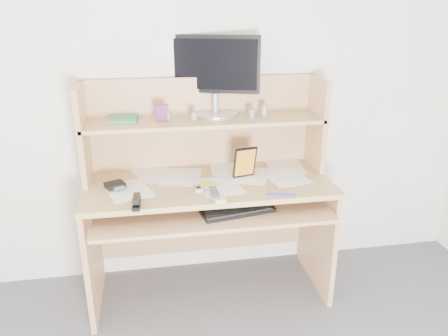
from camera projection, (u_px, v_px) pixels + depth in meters
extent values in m
cube|color=white|center=(200.00, 85.00, 2.62)|extent=(3.60, 0.04, 2.50)
cube|color=tan|center=(209.00, 184.00, 2.51)|extent=(1.40, 0.60, 0.03)
cube|color=tan|center=(93.00, 251.00, 2.53)|extent=(0.03, 0.56, 0.72)
cube|color=tan|center=(317.00, 232.00, 2.75)|extent=(0.03, 0.56, 0.72)
cube|color=tan|center=(204.00, 222.00, 2.91)|extent=(1.34, 0.02, 0.41)
cube|color=tan|center=(212.00, 208.00, 2.43)|extent=(1.28, 0.55, 0.02)
cube|color=tan|center=(202.00, 122.00, 2.67)|extent=(1.40, 0.02, 0.55)
cube|color=tan|center=(83.00, 134.00, 2.43)|extent=(0.03, 0.30, 0.55)
cube|color=tan|center=(316.00, 123.00, 2.65)|extent=(0.03, 0.30, 0.55)
cube|color=tan|center=(205.00, 121.00, 2.53)|extent=(1.38, 0.30, 0.02)
cube|color=silver|center=(209.00, 181.00, 2.50)|extent=(1.32, 0.54, 0.01)
cube|color=black|center=(238.00, 211.00, 2.35)|extent=(0.42, 0.21, 0.02)
cube|color=black|center=(238.00, 208.00, 2.35)|extent=(0.39, 0.20, 0.01)
cube|color=#AAABA6|center=(214.00, 194.00, 2.30)|extent=(0.09, 0.21, 0.02)
cube|color=#B0B0B3|center=(198.00, 188.00, 2.38)|extent=(0.04, 0.08, 0.02)
cube|color=black|center=(136.00, 201.00, 2.19)|extent=(0.04, 0.14, 0.04)
cube|color=black|center=(115.00, 185.00, 2.41)|extent=(0.13, 0.12, 0.03)
cube|color=#FFFB43|center=(209.00, 184.00, 2.45)|extent=(0.10, 0.10, 0.01)
cube|color=#ABABAD|center=(244.00, 167.00, 2.63)|extent=(0.09, 0.04, 0.05)
cube|color=black|center=(245.00, 162.00, 2.52)|extent=(0.13, 0.04, 0.19)
cylinder|color=#1B1AC6|center=(281.00, 194.00, 2.31)|extent=(0.15, 0.05, 0.01)
cube|color=maroon|center=(161.00, 113.00, 2.46)|extent=(0.07, 0.03, 0.10)
cube|color=#2D724B|center=(124.00, 118.00, 2.50)|extent=(0.16, 0.21, 0.02)
cylinder|color=black|center=(194.00, 116.00, 2.48)|extent=(0.05, 0.05, 0.05)
cylinder|color=white|center=(168.00, 116.00, 2.47)|extent=(0.04, 0.04, 0.06)
cylinder|color=black|center=(252.00, 114.00, 2.54)|extent=(0.05, 0.05, 0.05)
cylinder|color=silver|center=(264.00, 111.00, 2.56)|extent=(0.04, 0.04, 0.07)
cylinder|color=#B5B5BA|center=(216.00, 114.00, 2.61)|extent=(0.27, 0.27, 0.02)
cylinder|color=#B5B5BA|center=(216.00, 103.00, 2.60)|extent=(0.04, 0.04, 0.11)
cube|color=black|center=(215.00, 64.00, 2.54)|extent=(0.52, 0.19, 0.33)
cube|color=black|center=(215.00, 65.00, 2.52)|extent=(0.47, 0.15, 0.29)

